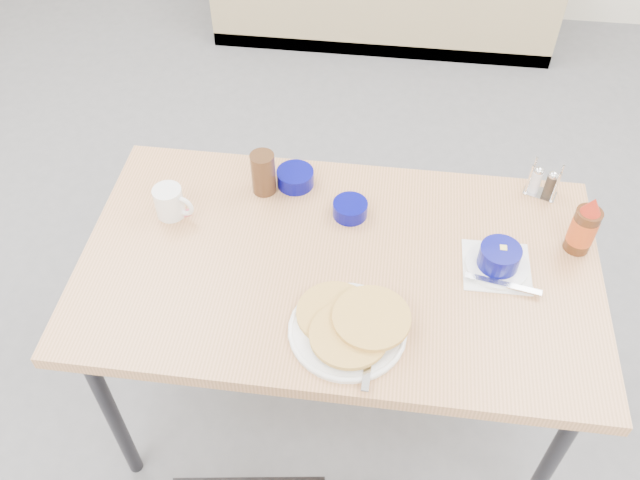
# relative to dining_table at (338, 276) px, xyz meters

# --- Properties ---
(ground) EXTENTS (6.00, 6.00, 0.00)m
(ground) POSITION_rel_dining_table_xyz_m (0.00, -0.25, -0.70)
(ground) COLOR slate
(ground) RESTS_ON ground
(dining_table) EXTENTS (1.40, 0.80, 0.76)m
(dining_table) POSITION_rel_dining_table_xyz_m (0.00, 0.00, 0.00)
(dining_table) COLOR tan
(dining_table) RESTS_ON ground
(pancake_plate) EXTENTS (0.30, 0.31, 0.05)m
(pancake_plate) POSITION_rel_dining_table_xyz_m (0.05, -0.22, 0.08)
(pancake_plate) COLOR white
(pancake_plate) RESTS_ON dining_table
(coffee_mug) EXTENTS (0.12, 0.08, 0.09)m
(coffee_mug) POSITION_rel_dining_table_xyz_m (-0.49, 0.12, 0.11)
(coffee_mug) COLOR white
(coffee_mug) RESTS_ON dining_table
(grits_setting) EXTENTS (0.20, 0.19, 0.08)m
(grits_setting) POSITION_rel_dining_table_xyz_m (0.42, 0.03, 0.09)
(grits_setting) COLOR white
(grits_setting) RESTS_ON dining_table
(creamer_bowl) EXTENTS (0.11, 0.11, 0.05)m
(creamer_bowl) POSITION_rel_dining_table_xyz_m (-0.16, 0.29, 0.09)
(creamer_bowl) COLOR #040567
(creamer_bowl) RESTS_ON dining_table
(butter_bowl) EXTENTS (0.10, 0.10, 0.04)m
(butter_bowl) POSITION_rel_dining_table_xyz_m (0.01, 0.18, 0.08)
(butter_bowl) COLOR #040567
(butter_bowl) RESTS_ON dining_table
(amber_tumbler) EXTENTS (0.08, 0.08, 0.13)m
(amber_tumbler) POSITION_rel_dining_table_xyz_m (-0.25, 0.25, 0.13)
(amber_tumbler) COLOR #3F2514
(amber_tumbler) RESTS_ON dining_table
(condiment_caddy) EXTENTS (0.10, 0.08, 0.11)m
(condiment_caddy) POSITION_rel_dining_table_xyz_m (0.56, 0.34, 0.10)
(condiment_caddy) COLOR silver
(condiment_caddy) RESTS_ON dining_table
(syrup_bottle) EXTENTS (0.07, 0.07, 0.19)m
(syrup_bottle) POSITION_rel_dining_table_xyz_m (0.64, 0.13, 0.14)
(syrup_bottle) COLOR #47230F
(syrup_bottle) RESTS_ON dining_table
(sugar_wrapper) EXTENTS (0.05, 0.05, 0.00)m
(sugar_wrapper) POSITION_rel_dining_table_xyz_m (-0.46, 0.12, 0.06)
(sugar_wrapper) COLOR #E14B65
(sugar_wrapper) RESTS_ON dining_table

